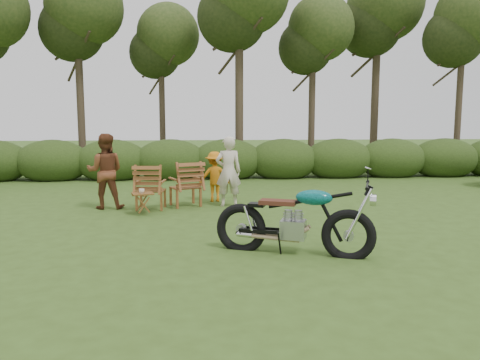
{
  "coord_description": "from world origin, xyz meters",
  "views": [
    {
      "loc": [
        -0.97,
        -7.44,
        2.07
      ],
      "look_at": [
        -0.2,
        1.51,
        0.9
      ],
      "focal_mm": 35.0,
      "sensor_mm": 36.0,
      "label": 1
    }
  ],
  "objects": [
    {
      "name": "motorcycle",
      "position": [
        0.45,
        -0.48,
        0.0
      ],
      "size": [
        2.51,
        1.67,
        1.34
      ],
      "primitive_type": null,
      "rotation": [
        0.0,
        0.0,
        -0.37
      ],
      "color": "#0B9797",
      "rests_on": "ground"
    },
    {
      "name": "lawn_chair_right",
      "position": [
        -1.33,
        3.7,
        0.0
      ],
      "size": [
        0.96,
        0.96,
        1.07
      ],
      "primitive_type": null,
      "rotation": [
        0.0,
        0.0,
        3.51
      ],
      "color": "brown",
      "rests_on": "ground"
    },
    {
      "name": "child",
      "position": [
        -0.6,
        4.28,
        0.0
      ],
      "size": [
        0.84,
        0.5,
        1.26
      ],
      "primitive_type": "imported",
      "rotation": [
        0.0,
        0.0,
        3.18
      ],
      "color": "#C16D12",
      "rests_on": "ground"
    },
    {
      "name": "side_table",
      "position": [
        -2.22,
        2.74,
        0.24
      ],
      "size": [
        0.56,
        0.51,
        0.48
      ],
      "primitive_type": null,
      "rotation": [
        0.0,
        0.0,
        0.28
      ],
      "color": "brown",
      "rests_on": "ground"
    },
    {
      "name": "tree_line",
      "position": [
        0.5,
        9.74,
        3.81
      ],
      "size": [
        22.52,
        11.62,
        8.14
      ],
      "color": "#37291E",
      "rests_on": "ground"
    },
    {
      "name": "cup",
      "position": [
        -2.24,
        2.72,
        0.53
      ],
      "size": [
        0.15,
        0.15,
        0.1
      ],
      "primitive_type": "imported",
      "rotation": [
        0.0,
        0.0,
        0.33
      ],
      "color": "beige",
      "rests_on": "side_table"
    },
    {
      "name": "lawn_chair_left",
      "position": [
        -2.11,
        3.37,
        0.0
      ],
      "size": [
        0.78,
        0.78,
        1.04
      ],
      "primitive_type": null,
      "rotation": [
        0.0,
        0.0,
        3.05
      ],
      "color": "brown",
      "rests_on": "ground"
    },
    {
      "name": "ground",
      "position": [
        0.0,
        0.0,
        0.0
      ],
      "size": [
        80.0,
        80.0,
        0.0
      ],
      "primitive_type": "plane",
      "color": "#324A18",
      "rests_on": "ground"
    },
    {
      "name": "adult_a",
      "position": [
        -0.3,
        3.6,
        0.0
      ],
      "size": [
        0.62,
        0.42,
        1.67
      ],
      "primitive_type": "imported",
      "rotation": [
        0.0,
        0.0,
        3.18
      ],
      "color": "beige",
      "rests_on": "ground"
    },
    {
      "name": "adult_b",
      "position": [
        -3.17,
        3.55,
        0.0
      ],
      "size": [
        0.87,
        0.69,
        1.75
      ],
      "primitive_type": "imported",
      "rotation": [
        0.0,
        0.0,
        3.17
      ],
      "color": "brown",
      "rests_on": "ground"
    }
  ]
}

